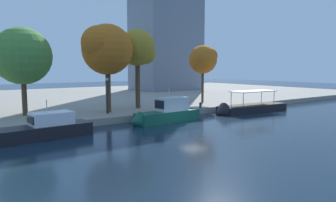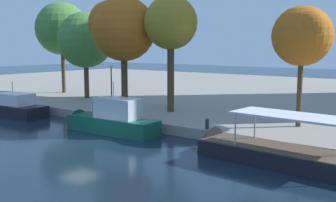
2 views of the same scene
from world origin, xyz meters
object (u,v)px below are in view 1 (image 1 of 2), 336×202
object	(u,v)px
tree_3	(106,49)
lamp_post	(107,94)
office_tower	(166,12)
tour_boat_2	(248,109)
mooring_bollard_0	(200,105)
motor_yacht_0	(39,131)
motor_yacht_1	(165,115)
tree_0	(204,59)
tree_2	(138,50)
tree_1	(22,55)

from	to	relation	value
tree_3	lamp_post	bearing A→B (deg)	-110.17
lamp_post	office_tower	xyz separation A→B (m)	(29.66, 30.51, 17.27)
tour_boat_2	mooring_bollard_0	distance (m)	7.17
motor_yacht_0	mooring_bollard_0	distance (m)	21.99
lamp_post	mooring_bollard_0	bearing A→B (deg)	-11.46
motor_yacht_1	tree_0	distance (m)	16.49
tour_boat_2	office_tower	distance (m)	42.37
tour_boat_2	tree_0	xyz separation A→B (m)	(-1.43, 7.88, 7.27)
motor_yacht_1	tour_boat_2	xyz separation A→B (m)	(14.30, -0.16, -0.45)
tree_0	tree_2	xyz separation A→B (m)	(-12.17, -0.16, 1.04)
tree_0	tour_boat_2	bearing A→B (deg)	-79.72
mooring_bollard_0	tree_3	size ratio (longest dim) A/B	0.07
tree_0	tree_1	distance (m)	26.38
tree_0	tree_2	bearing A→B (deg)	-179.24
motor_yacht_0	tree_1	xyz separation A→B (m)	(0.59, 9.96, 7.12)
motor_yacht_0	motor_yacht_1	size ratio (longest dim) A/B	0.99
motor_yacht_1	tree_0	xyz separation A→B (m)	(12.87, 7.73, 6.82)
motor_yacht_0	lamp_post	size ratio (longest dim) A/B	2.13
motor_yacht_1	tree_3	size ratio (longest dim) A/B	0.85
motor_yacht_1	tree_1	distance (m)	17.86
tree_1	tree_3	world-z (taller)	tree_3
tour_boat_2	tree_2	bearing A→B (deg)	-26.09
tour_boat_2	motor_yacht_1	bearing A→B (deg)	2.87
motor_yacht_1	tree_1	world-z (taller)	tree_1
motor_yacht_0	tree_3	xyz separation A→B (m)	(9.48, 6.61, 8.00)
mooring_bollard_0	motor_yacht_0	bearing A→B (deg)	-172.03
motor_yacht_0	tour_boat_2	bearing A→B (deg)	176.13
tree_0	office_tower	bearing A→B (deg)	67.02
tree_3	office_tower	size ratio (longest dim) A/B	0.26
motor_yacht_1	lamp_post	world-z (taller)	lamp_post
mooring_bollard_0	tree_0	size ratio (longest dim) A/B	0.09
office_tower	tour_boat_2	bearing A→B (deg)	-106.23
motor_yacht_1	lamp_post	xyz separation A→B (m)	(-4.91, 5.20, 2.27)
tree_0	tree_2	size ratio (longest dim) A/B	0.85
tour_boat_2	tree_1	bearing A→B (deg)	-15.77
mooring_bollard_0	tree_0	world-z (taller)	tree_0
motor_yacht_0	tree_1	distance (m)	12.25
motor_yacht_1	tree_2	size ratio (longest dim) A/B	0.86
tree_0	tree_2	distance (m)	12.21
tree_3	mooring_bollard_0	bearing A→B (deg)	-16.18
motor_yacht_0	tree_0	bearing A→B (deg)	-167.56
mooring_bollard_0	office_tower	bearing A→B (deg)	62.80
tree_3	office_tower	bearing A→B (deg)	45.21
tree_2	tree_3	distance (m)	5.43
tree_1	mooring_bollard_0	bearing A→B (deg)	-18.06
tree_1	tree_3	distance (m)	9.54
mooring_bollard_0	tree_2	bearing A→B (deg)	145.00
tree_1	office_tower	distance (m)	47.99
motor_yacht_0	tree_2	distance (m)	18.61
tree_0	office_tower	distance (m)	32.96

